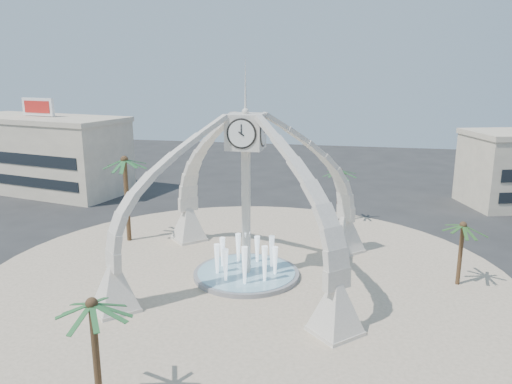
% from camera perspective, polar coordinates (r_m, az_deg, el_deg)
% --- Properties ---
extents(ground, '(140.00, 140.00, 0.00)m').
position_cam_1_polar(ground, '(38.44, -1.11, -9.65)').
color(ground, '#282828').
rests_on(ground, ground).
extents(plaza, '(40.00, 40.00, 0.06)m').
position_cam_1_polar(plaza, '(38.43, -1.11, -9.61)').
color(plaza, beige).
rests_on(plaza, ground).
extents(clock_tower, '(17.94, 17.94, 16.30)m').
position_cam_1_polar(clock_tower, '(36.36, -1.15, -0.22)').
color(clock_tower, silver).
rests_on(clock_tower, ground).
extents(fountain, '(8.00, 8.00, 3.62)m').
position_cam_1_polar(fountain, '(38.33, -1.11, -9.26)').
color(fountain, gray).
rests_on(fountain, ground).
extents(building_nw, '(23.75, 13.73, 11.90)m').
position_cam_1_polar(building_nw, '(69.92, -23.17, 4.05)').
color(building_nw, beige).
rests_on(building_nw, ground).
extents(palm_east, '(4.27, 4.27, 5.17)m').
position_cam_1_polar(palm_east, '(38.43, 22.60, -3.61)').
color(palm_east, brown).
rests_on(palm_east, ground).
extents(palm_west, '(5.22, 5.22, 8.38)m').
position_cam_1_polar(palm_west, '(45.74, -14.80, 3.42)').
color(palm_west, brown).
rests_on(palm_west, ground).
extents(palm_north, '(4.55, 4.55, 6.12)m').
position_cam_1_polar(palm_north, '(51.01, 9.54, 2.38)').
color(palm_north, brown).
rests_on(palm_north, ground).
extents(palm_south, '(4.38, 4.38, 5.90)m').
position_cam_1_polar(palm_south, '(23.73, -18.26, -12.20)').
color(palm_south, brown).
rests_on(palm_south, ground).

